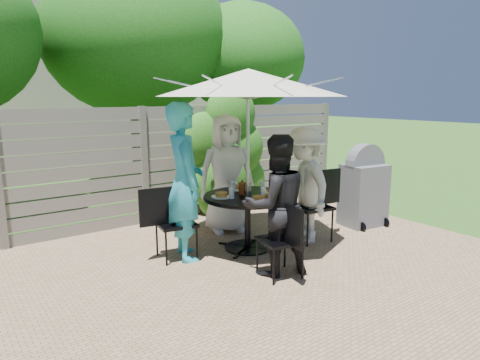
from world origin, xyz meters
TOP-DOWN VIEW (x-y plane):
  - backyard_envelope at (0.09, 10.29)m, footprint 60.00×60.00m
  - patio_table at (0.61, 1.13)m, footprint 1.38×1.38m
  - umbrella at (0.61, 1.13)m, footprint 2.94×2.94m
  - chair_back at (0.86, 2.07)m, footprint 0.53×0.65m
  - person_back at (0.83, 1.94)m, footprint 0.97×0.76m
  - chair_left at (-0.32, 1.38)m, footprint 0.70×0.51m
  - person_left at (-0.19, 1.35)m, footprint 0.63×0.80m
  - chair_front at (0.37, 0.20)m, footprint 0.49×0.67m
  - person_front at (0.40, 0.33)m, footprint 0.91×0.78m
  - chair_right at (1.55, 0.89)m, footprint 0.75×0.54m
  - person_right at (1.41, 0.92)m, footprint 0.84×1.15m
  - plate_back at (0.70, 1.48)m, footprint 0.26×0.26m
  - plate_left at (0.26, 1.23)m, footprint 0.26×0.26m
  - plate_front at (0.52, 0.79)m, footprint 0.26×0.26m
  - plate_right at (0.96, 1.04)m, footprint 0.26×0.26m
  - plate_extra at (0.71, 0.80)m, footprint 0.24×0.24m
  - glass_back at (0.58, 1.41)m, footprint 0.07×0.07m
  - glass_left at (0.33, 1.10)m, footprint 0.07×0.07m
  - glass_front at (0.65, 0.86)m, footprint 0.07×0.07m
  - glass_right at (0.89, 1.17)m, footprint 0.07×0.07m
  - syrup_jug at (0.57, 1.20)m, footprint 0.09×0.09m
  - coffee_cup at (0.76, 1.32)m, footprint 0.08×0.08m
  - bbq_grill at (2.70, 0.93)m, footprint 0.69×0.56m

SIDE VIEW (x-z plane):
  - chair_back at x=0.86m, z-range -0.17..0.68m
  - chair_front at x=0.37m, z-range -0.18..0.71m
  - chair_left at x=-0.32m, z-range -0.18..0.75m
  - chair_right at x=1.55m, z-range -0.20..0.80m
  - patio_table at x=0.61m, z-range 0.15..0.89m
  - bbq_grill at x=2.70m, z-range -0.06..1.23m
  - plate_back at x=0.70m, z-range 0.73..0.80m
  - plate_left at x=0.26m, z-range 0.73..0.80m
  - plate_front at x=0.52m, z-range 0.73..0.80m
  - plate_right at x=0.96m, z-range 0.73..0.80m
  - plate_extra at x=0.71m, z-range 0.73..0.80m
  - person_front at x=0.40m, z-range 0.00..1.60m
  - person_right at x=1.41m, z-range 0.00..1.60m
  - coffee_cup at x=0.76m, z-range 0.74..0.86m
  - glass_back at x=0.58m, z-range 0.74..0.88m
  - glass_left at x=0.33m, z-range 0.74..0.88m
  - glass_front at x=0.65m, z-range 0.74..0.88m
  - glass_right at x=0.89m, z-range 0.74..0.88m
  - syrup_jug at x=0.57m, z-range 0.74..0.90m
  - person_back at x=0.83m, z-range 0.00..1.75m
  - person_left at x=-0.19m, z-range 0.00..1.94m
  - umbrella at x=0.61m, z-range 0.99..3.32m
  - backyard_envelope at x=0.09m, z-range 0.11..5.11m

